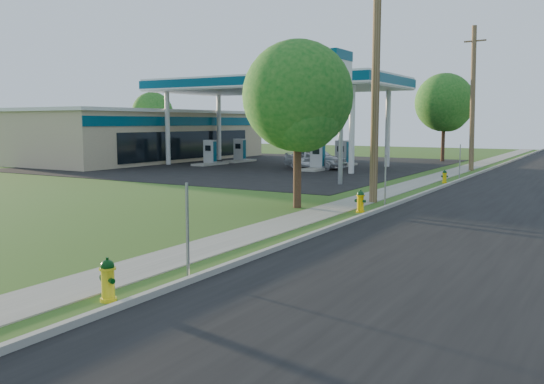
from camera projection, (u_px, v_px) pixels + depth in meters
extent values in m
cube|color=black|center=(464.00, 249.00, 14.64)|extent=(8.00, 120.00, 0.02)
cube|color=#A19E93|center=(322.00, 231.00, 16.66)|extent=(0.15, 120.00, 0.15)
cube|color=gray|center=(270.00, 228.00, 17.56)|extent=(1.50, 120.00, 0.03)
cube|color=black|center=(252.00, 165.00, 43.82)|extent=(26.00, 28.00, 0.02)
cylinder|color=brown|center=(376.00, 79.00, 22.62)|extent=(0.32, 0.32, 9.80)
cylinder|color=brown|center=(473.00, 99.00, 37.99)|extent=(0.49, 0.32, 9.50)
cube|color=brown|center=(475.00, 41.00, 37.54)|extent=(1.40, 0.10, 0.12)
cube|color=gray|center=(187.00, 231.00, 11.73)|extent=(0.05, 0.04, 2.00)
cube|color=gray|center=(385.00, 181.00, 21.80)|extent=(0.05, 0.04, 2.00)
cube|color=gray|center=(460.00, 162.00, 32.21)|extent=(0.05, 0.04, 2.00)
cylinder|color=silver|center=(168.00, 129.00, 43.46)|extent=(0.36, 0.36, 5.50)
cylinder|color=silver|center=(219.00, 128.00, 49.09)|extent=(0.36, 0.36, 5.50)
cylinder|color=silver|center=(352.00, 130.00, 35.85)|extent=(0.36, 0.36, 5.50)
cylinder|color=silver|center=(388.00, 129.00, 41.48)|extent=(0.36, 0.36, 5.50)
cube|color=silver|center=(275.00, 85.00, 42.09)|extent=(18.00, 9.00, 0.90)
cube|color=#00425C|center=(275.00, 85.00, 42.09)|extent=(18.15, 9.15, 0.63)
cube|color=silver|center=(275.00, 89.00, 42.12)|extent=(18.18, 9.18, 0.10)
cube|color=#A19E93|center=(210.00, 164.00, 43.37)|extent=(1.20, 3.20, 0.18)
cube|color=#9EA0A3|center=(210.00, 151.00, 43.25)|extent=(0.90, 0.50, 1.70)
cube|color=#00425C|center=(210.00, 151.00, 43.25)|extent=(0.94, 0.40, 1.50)
cube|color=black|center=(208.00, 148.00, 42.99)|extent=(0.50, 0.02, 0.40)
cube|color=#A19E93|center=(318.00, 169.00, 38.80)|extent=(1.20, 3.20, 0.18)
cube|color=#9EA0A3|center=(318.00, 155.00, 38.69)|extent=(0.90, 0.50, 1.70)
cube|color=#00425C|center=(318.00, 155.00, 38.69)|extent=(0.94, 0.40, 1.50)
cube|color=black|center=(316.00, 151.00, 38.43)|extent=(0.50, 0.02, 0.40)
cube|color=#A19E93|center=(240.00, 161.00, 46.78)|extent=(1.20, 3.20, 0.18)
cube|color=#9EA0A3|center=(240.00, 149.00, 46.67)|extent=(0.90, 0.50, 1.70)
cube|color=#00425C|center=(240.00, 149.00, 46.67)|extent=(0.94, 0.40, 1.50)
cube|color=black|center=(238.00, 146.00, 46.41)|extent=(0.50, 0.02, 0.40)
cube|color=#A19E93|center=(342.00, 165.00, 42.22)|extent=(1.20, 3.20, 0.18)
cube|color=#9EA0A3|center=(342.00, 152.00, 42.10)|extent=(0.90, 0.50, 1.70)
cube|color=#00425C|center=(342.00, 152.00, 42.10)|extent=(0.94, 0.40, 1.50)
cube|color=black|center=(340.00, 149.00, 41.84)|extent=(0.50, 0.02, 0.40)
cube|color=tan|center=(144.00, 137.00, 49.16)|extent=(10.00, 22.00, 4.00)
cube|color=#00425C|center=(190.00, 121.00, 46.45)|extent=(0.06, 22.00, 0.70)
cube|color=black|center=(191.00, 145.00, 46.68)|extent=(0.06, 16.06, 2.20)
cube|color=silver|center=(143.00, 112.00, 48.90)|extent=(10.40, 22.40, 0.25)
cylinder|color=gray|center=(341.00, 136.00, 29.58)|extent=(0.24, 0.24, 5.00)
cube|color=silver|center=(342.00, 71.00, 29.18)|extent=(0.30, 2.00, 2.00)
cube|color=#00425C|center=(342.00, 55.00, 29.08)|extent=(0.34, 2.04, 0.50)
cylinder|color=#362315|center=(297.00, 165.00, 21.60)|extent=(0.30, 0.30, 3.22)
sphere|color=#125719|center=(298.00, 96.00, 21.29)|extent=(4.13, 4.13, 4.13)
sphere|color=#125719|center=(303.00, 113.00, 20.91)|extent=(2.84, 2.84, 2.84)
cylinder|color=#362315|center=(443.00, 139.00, 47.44)|extent=(0.30, 0.30, 3.72)
sphere|color=#125719|center=(444.00, 102.00, 47.08)|extent=(4.77, 4.77, 4.77)
sphere|color=#125719|center=(448.00, 111.00, 46.71)|extent=(3.28, 3.28, 3.28)
cylinder|color=#362315|center=(153.00, 138.00, 59.13)|extent=(0.30, 0.30, 3.25)
sphere|color=#125719|center=(153.00, 112.00, 58.82)|extent=(4.16, 4.16, 4.16)
sphere|color=#125719|center=(154.00, 119.00, 58.44)|extent=(2.86, 2.86, 2.86)
cylinder|color=yellow|center=(109.00, 299.00, 10.39)|extent=(0.30, 0.30, 0.06)
cylinder|color=yellow|center=(108.00, 284.00, 10.35)|extent=(0.24, 0.24, 0.65)
cylinder|color=yellow|center=(107.00, 269.00, 10.32)|extent=(0.30, 0.30, 0.04)
sphere|color=#04330C|center=(107.00, 266.00, 10.31)|extent=(0.25, 0.25, 0.25)
cylinder|color=#04330C|center=(107.00, 259.00, 10.30)|extent=(0.05, 0.05, 0.06)
cylinder|color=#04330C|center=(100.00, 281.00, 10.24)|extent=(0.15, 0.16, 0.12)
cylinder|color=#04330C|center=(104.00, 277.00, 10.45)|extent=(0.13, 0.13, 0.10)
cylinder|color=#04330C|center=(112.00, 281.00, 10.23)|extent=(0.13, 0.13, 0.10)
cylinder|color=#E0AC05|center=(360.00, 211.00, 20.68)|extent=(0.30, 0.30, 0.07)
cylinder|color=#E0AC05|center=(360.00, 203.00, 20.64)|extent=(0.24, 0.24, 0.65)
cylinder|color=#E0AC05|center=(361.00, 195.00, 20.61)|extent=(0.30, 0.30, 0.04)
sphere|color=#0E3A18|center=(361.00, 194.00, 20.60)|extent=(0.25, 0.25, 0.25)
cylinder|color=#0E3A18|center=(361.00, 191.00, 20.59)|extent=(0.05, 0.05, 0.07)
cylinder|color=#0E3A18|center=(358.00, 201.00, 20.51)|extent=(0.14, 0.15, 0.12)
cylinder|color=#0E3A18|center=(357.00, 200.00, 20.73)|extent=(0.12, 0.11, 0.10)
cylinder|color=#0E3A18|center=(364.00, 201.00, 20.54)|extent=(0.12, 0.11, 0.10)
cylinder|color=yellow|center=(444.00, 183.00, 30.60)|extent=(0.27, 0.27, 0.06)
cylinder|color=yellow|center=(445.00, 178.00, 30.57)|extent=(0.21, 0.21, 0.57)
cylinder|color=yellow|center=(445.00, 173.00, 30.54)|extent=(0.27, 0.27, 0.04)
sphere|color=#063414|center=(445.00, 172.00, 30.53)|extent=(0.22, 0.22, 0.22)
cylinder|color=#063414|center=(445.00, 170.00, 30.52)|extent=(0.05, 0.05, 0.06)
cylinder|color=#063414|center=(445.00, 177.00, 30.43)|extent=(0.13, 0.14, 0.10)
cylinder|color=#063414|center=(442.00, 176.00, 30.59)|extent=(0.12, 0.11, 0.09)
cylinder|color=#063414|center=(447.00, 176.00, 30.53)|extent=(0.12, 0.11, 0.09)
imported|color=silver|center=(315.00, 158.00, 39.90)|extent=(4.67, 2.35, 1.53)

